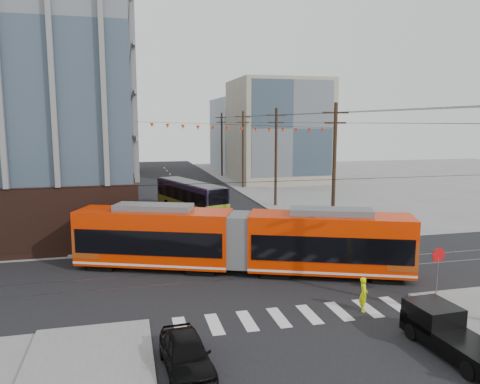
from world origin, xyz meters
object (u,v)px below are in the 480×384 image
object	(u,v)px
pickup_truck	(455,336)
black_sedan	(186,354)
streetcar	(240,241)
city_bus	(191,197)

from	to	relation	value
pickup_truck	black_sedan	distance (m)	10.92
streetcar	city_bus	world-z (taller)	streetcar
pickup_truck	black_sedan	size ratio (longest dim) A/B	1.16
streetcar	pickup_truck	bearing A→B (deg)	-42.99
city_bus	pickup_truck	xyz separation A→B (m)	(6.28, -33.05, -0.83)
pickup_truck	black_sedan	bearing A→B (deg)	170.28
streetcar	black_sedan	distance (m)	12.29
streetcar	city_bus	distance (m)	20.48
city_bus	black_sedan	world-z (taller)	city_bus
city_bus	black_sedan	distance (m)	32.02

